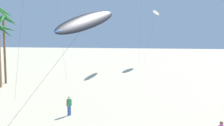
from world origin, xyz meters
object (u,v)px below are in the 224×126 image
Objects in this scene: flying_kite_3 at (88,21)px; flying_kite_5 at (156,13)px; person_near_right at (69,105)px; palm_tree_3 at (4,26)px.

flying_kite_5 is at bearing 83.96° from flying_kite_3.
flying_kite_5 is 43.14m from person_near_right.
flying_kite_5 reaches higher than person_near_right.
person_near_right is (14.32, -12.60, -7.19)m from palm_tree_3.
flying_kite_5 is at bearing 54.72° from palm_tree_3.
flying_kite_5 reaches higher than palm_tree_3.
person_near_right is (-5.92, -41.20, -11.33)m from flying_kite_5.
flying_kite_3 is at bearing -37.56° from palm_tree_3.
person_near_right is at bearing -98.18° from flying_kite_5.
palm_tree_3 is at bearing -125.28° from flying_kite_5.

